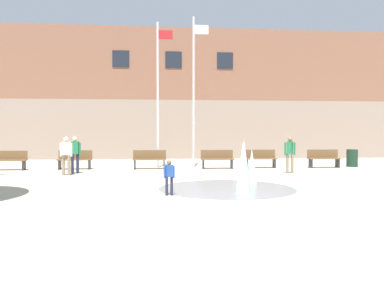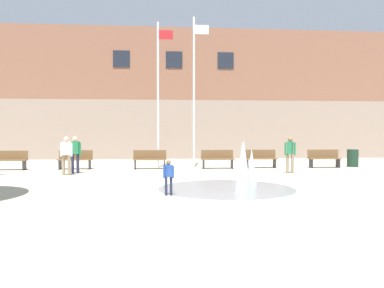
% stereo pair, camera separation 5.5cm
% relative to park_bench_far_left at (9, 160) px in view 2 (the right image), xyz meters
% --- Properties ---
extents(ground_plane, '(100.00, 100.00, 0.00)m').
position_rel_park_bench_far_left_xyz_m(ground_plane, '(7.99, -10.27, -0.48)').
color(ground_plane, '#BCB299').
extents(library_building, '(36.00, 6.05, 8.88)m').
position_rel_park_bench_far_left_xyz_m(library_building, '(7.99, 10.12, 3.96)').
color(library_building, gray).
rests_on(library_building, ground).
extents(splash_fountain, '(4.25, 4.25, 1.50)m').
position_rel_park_bench_far_left_xyz_m(splash_fountain, '(9.68, -6.48, 0.12)').
color(splash_fountain, gray).
rests_on(splash_fountain, ground).
extents(park_bench_far_left, '(1.60, 0.44, 0.91)m').
position_rel_park_bench_far_left_xyz_m(park_bench_far_left, '(0.00, 0.00, 0.00)').
color(park_bench_far_left, '#28282D').
rests_on(park_bench_far_left, ground).
extents(park_bench_under_left_flagpole, '(1.60, 0.44, 0.91)m').
position_rel_park_bench_far_left_xyz_m(park_bench_under_left_flagpole, '(2.98, 0.20, 0.00)').
color(park_bench_under_left_flagpole, '#28282D').
rests_on(park_bench_under_left_flagpole, ground).
extents(park_bench_center, '(1.60, 0.44, 0.91)m').
position_rel_park_bench_far_left_xyz_m(park_bench_center, '(6.56, 0.02, 0.00)').
color(park_bench_center, '#28282D').
rests_on(park_bench_center, ground).
extents(park_bench_under_right_flagpole, '(1.60, 0.44, 0.91)m').
position_rel_park_bench_far_left_xyz_m(park_bench_under_right_flagpole, '(9.87, -0.04, 0.00)').
color(park_bench_under_right_flagpole, '#28282D').
rests_on(park_bench_under_right_flagpole, ground).
extents(park_bench_near_trashcan, '(1.60, 0.44, 0.91)m').
position_rel_park_bench_far_left_xyz_m(park_bench_near_trashcan, '(12.06, 0.13, 0.00)').
color(park_bench_near_trashcan, '#28282D').
rests_on(park_bench_near_trashcan, ground).
extents(park_bench_far_right, '(1.60, 0.44, 0.91)m').
position_rel_park_bench_far_left_xyz_m(park_bench_far_right, '(15.29, 0.00, 0.00)').
color(park_bench_far_right, '#28282D').
rests_on(park_bench_far_right, ground).
extents(adult_in_red, '(0.50, 0.35, 1.59)m').
position_rel_park_bench_far_left_xyz_m(adult_in_red, '(3.23, -2.49, 0.45)').
color(adult_in_red, '#89755B').
rests_on(adult_in_red, ground).
extents(adult_near_bench, '(0.50, 0.39, 1.59)m').
position_rel_park_bench_far_left_xyz_m(adult_near_bench, '(12.66, -2.44, 0.45)').
color(adult_near_bench, '#89755B').
rests_on(adult_near_bench, ground).
extents(teen_by_trashcan, '(0.50, 0.24, 1.59)m').
position_rel_park_bench_far_left_xyz_m(teen_by_trashcan, '(3.41, -1.72, 0.45)').
color(teen_by_trashcan, '#1E233D').
rests_on(teen_by_trashcan, ground).
extents(child_in_fountain, '(0.31, 0.24, 0.99)m').
position_rel_park_bench_far_left_xyz_m(child_in_fountain, '(7.31, -7.86, 0.10)').
color(child_in_fountain, '#1E233D').
rests_on(child_in_fountain, ground).
extents(flagpole_left, '(0.80, 0.10, 7.26)m').
position_rel_park_bench_far_left_xyz_m(flagpole_left, '(6.99, 0.62, 3.39)').
color(flagpole_left, silver).
rests_on(flagpole_left, ground).
extents(flagpole_right, '(0.80, 0.10, 7.56)m').
position_rel_park_bench_far_left_xyz_m(flagpole_right, '(8.79, 0.62, 3.55)').
color(flagpole_right, silver).
rests_on(flagpole_right, ground).
extents(trash_can, '(0.56, 0.56, 0.90)m').
position_rel_park_bench_far_left_xyz_m(trash_can, '(16.98, 0.37, -0.03)').
color(trash_can, '#193323').
rests_on(trash_can, ground).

